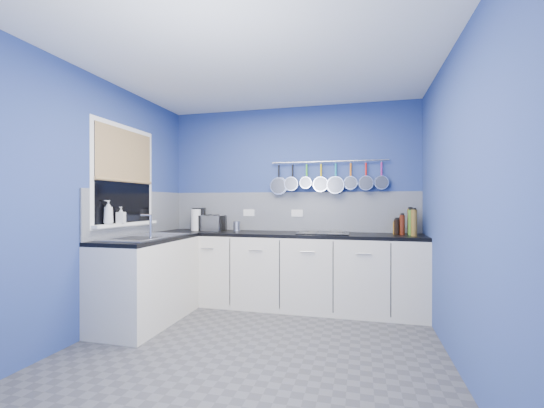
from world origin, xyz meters
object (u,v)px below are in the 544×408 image
at_px(soap_bottle_b, 121,215).
at_px(coffee_maker, 198,219).
at_px(paper_towel, 196,220).
at_px(toaster, 212,223).
at_px(canister, 237,226).
at_px(hob, 324,233).
at_px(soap_bottle_a, 108,212).

height_order(soap_bottle_b, coffee_maker, soap_bottle_b).
xyz_separation_m(paper_towel, toaster, (0.21, 0.05, -0.04)).
height_order(soap_bottle_b, canister, soap_bottle_b).
bearing_deg(toaster, canister, 8.97).
height_order(paper_towel, hob, paper_towel).
bearing_deg(paper_towel, hob, -0.19).
distance_m(soap_bottle_b, hob, 2.26).
bearing_deg(coffee_maker, paper_towel, -98.82).
height_order(soap_bottle_a, paper_towel, soap_bottle_a).
bearing_deg(soap_bottle_b, coffee_maker, 74.25).
bearing_deg(hob, soap_bottle_a, -148.50).
height_order(soap_bottle_a, soap_bottle_b, soap_bottle_a).
height_order(canister, hob, canister).
height_order(soap_bottle_a, hob, soap_bottle_a).
relative_size(paper_towel, canister, 2.24).
relative_size(paper_towel, coffee_maker, 0.94).
relative_size(soap_bottle_a, hob, 0.40).
relative_size(soap_bottle_b, canister, 1.38).
distance_m(soap_bottle_a, paper_towel, 1.28).
bearing_deg(soap_bottle_b, paper_towel, 72.19).
relative_size(coffee_maker, toaster, 0.96).
xyz_separation_m(soap_bottle_a, coffee_maker, (0.32, 1.33, -0.12)).
distance_m(soap_bottle_b, coffee_maker, 1.19).
xyz_separation_m(paper_towel, hob, (1.66, -0.01, -0.13)).
relative_size(toaster, hob, 0.52).
distance_m(soap_bottle_b, paper_towel, 1.10).
relative_size(soap_bottle_b, coffee_maker, 0.58).
height_order(paper_towel, canister, paper_towel).
bearing_deg(soap_bottle_b, toaster, 63.61).
bearing_deg(hob, soap_bottle_b, -152.59).
distance_m(soap_bottle_b, canister, 1.41).
height_order(coffee_maker, hob, coffee_maker).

